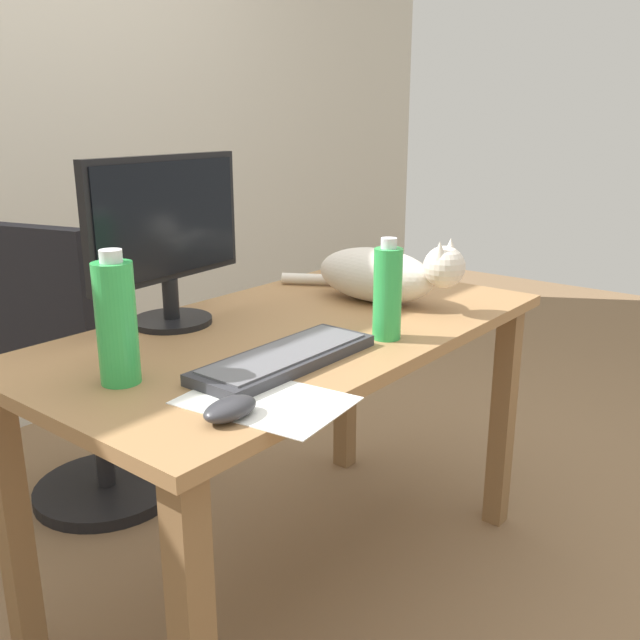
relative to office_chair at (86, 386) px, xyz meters
name	(u,v)px	position (x,y,z in m)	size (l,w,h in m)	color
ground_plane	(298,579)	(0.11, -0.79, -0.42)	(8.00, 8.00, 0.00)	#846647
desk	(295,367)	(0.11, -0.79, 0.22)	(1.36, 0.72, 0.74)	#9E7247
office_chair	(86,386)	(0.00, 0.00, 0.00)	(0.50, 0.48, 0.95)	black
monitor	(167,234)	(-0.07, -0.54, 0.55)	(0.48, 0.20, 0.41)	black
keyboard	(285,358)	(-0.11, -0.96, 0.34)	(0.44, 0.15, 0.03)	#333338
cat	(382,274)	(0.44, -0.83, 0.41)	(0.19, 0.61, 0.20)	silver
computer_mouse	(230,409)	(-0.38, -1.07, 0.35)	(0.11, 0.06, 0.04)	#333338
paper_sheet	(266,401)	(-0.28, -1.06, 0.33)	(0.21, 0.30, 0.00)	white
water_bottle	(388,292)	(0.17, -1.03, 0.44)	(0.07, 0.07, 0.24)	green
spray_bottle	(116,322)	(-0.39, -0.78, 0.45)	(0.08, 0.08, 0.26)	green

